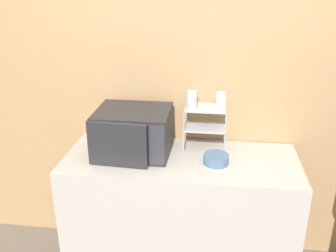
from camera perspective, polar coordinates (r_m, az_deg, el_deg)
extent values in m
cube|color=tan|center=(2.70, 2.83, 5.61)|extent=(8.00, 0.06, 2.60)
cube|color=#B7B2A8|center=(2.75, 1.86, -13.56)|extent=(1.56, 0.64, 0.93)
cube|color=#262628|center=(2.54, -5.24, -0.78)|extent=(0.49, 0.41, 0.30)
cube|color=#B7B2A8|center=(2.37, -7.53, -2.57)|extent=(0.35, 0.01, 0.26)
cube|color=#333338|center=(2.32, -1.71, -2.99)|extent=(0.10, 0.01, 0.27)
cube|color=#262628|center=(2.35, -7.74, -2.87)|extent=(0.38, 0.05, 0.29)
cylinder|color=#B2B2B7|center=(2.53, 2.40, -0.87)|extent=(0.01, 0.01, 0.30)
cylinder|color=#B2B2B7|center=(2.52, 8.72, -1.18)|extent=(0.01, 0.01, 0.30)
cylinder|color=#B2B2B7|center=(2.70, 2.76, 0.70)|extent=(0.01, 0.01, 0.30)
cylinder|color=#B2B2B7|center=(2.70, 8.67, 0.42)|extent=(0.01, 0.01, 0.30)
cube|color=#B2B2B7|center=(2.61, 5.63, -0.21)|extent=(0.28, 0.19, 0.01)
cube|color=#B2B2B7|center=(2.56, 5.75, 2.76)|extent=(0.28, 0.19, 0.01)
cylinder|color=silver|center=(2.49, 3.60, 3.57)|extent=(0.07, 0.07, 0.09)
cylinder|color=silver|center=(2.59, 8.05, 4.11)|extent=(0.07, 0.07, 0.09)
cylinder|color=silver|center=(2.49, 8.07, 3.33)|extent=(0.07, 0.07, 0.09)
cylinder|color=silver|center=(2.60, 3.70, 4.36)|extent=(0.07, 0.07, 0.09)
cylinder|color=slate|center=(2.45, 7.30, -5.57)|extent=(0.09, 0.09, 0.01)
cylinder|color=slate|center=(2.44, 7.33, -5.01)|extent=(0.16, 0.16, 0.06)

